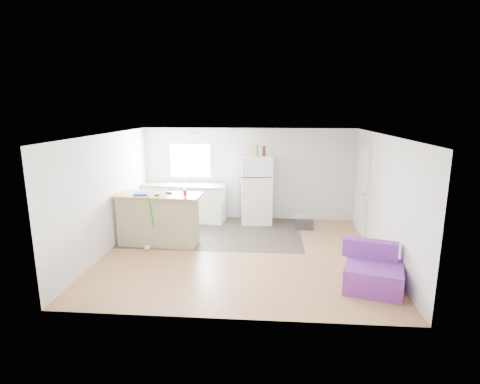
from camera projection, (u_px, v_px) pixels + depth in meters
name	position (u px, v px, depth m)	size (l,w,h in m)	color
room	(242.00, 196.00, 7.43)	(5.51, 5.01, 2.41)	#9C6941
vinyl_zone	(215.00, 232.00, 8.96)	(4.05, 2.50, 0.00)	#352C28
window	(190.00, 160.00, 9.89)	(1.18, 0.06, 0.98)	white
interior_door	(362.00, 190.00, 8.76)	(0.11, 0.92, 2.10)	white
ceiling_fixture	(193.00, 133.00, 8.43)	(0.30, 0.30, 0.07)	white
kitchen_cabinets	(184.00, 202.00, 9.81)	(2.22, 0.87, 1.26)	white
peninsula	(159.00, 219.00, 8.06)	(1.84, 0.80, 1.11)	tan
refrigerator	(256.00, 190.00, 9.55)	(0.83, 0.80, 1.74)	white
cooler	(304.00, 222.00, 9.17)	(0.45, 0.31, 0.34)	#2C2C2F
purple_seat	(373.00, 273.00, 6.12)	(1.09, 1.07, 0.73)	#692E98
cleaner_jug	(181.00, 242.00, 7.89)	(0.14, 0.11, 0.29)	silver
mop	(149.00, 240.00, 7.76)	(0.20, 0.34, 1.20)	green
red_cup	(185.00, 192.00, 7.87)	(0.08, 0.08, 0.12)	red
blue_tray	(142.00, 194.00, 7.88)	(0.30, 0.22, 0.04)	#1220B2
tool_a	(169.00, 193.00, 8.02)	(0.14, 0.05, 0.03)	black
tool_b	(157.00, 195.00, 7.79)	(0.10, 0.04, 0.03)	black
cardboard_box	(254.00, 150.00, 9.25)	(0.20, 0.10, 0.30)	tan
bottle_left	(264.00, 151.00, 9.25)	(0.07, 0.07, 0.25)	#3B150A
bottle_right	(264.00, 151.00, 9.27)	(0.07, 0.07, 0.25)	#3B150A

